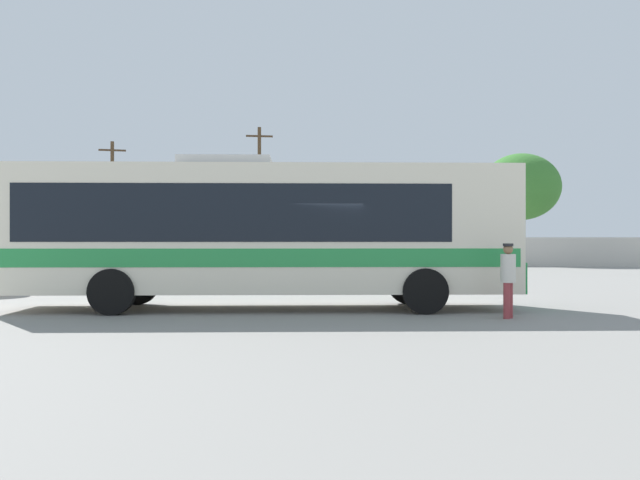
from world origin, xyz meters
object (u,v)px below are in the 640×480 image
roadside_tree_midleft (309,212)px  roadside_tree_midright (521,187)px  coach_bus_cream_green (257,229)px  utility_pole_far (259,193)px  utility_pole_near (112,200)px  parked_car_second_dark_blue (244,255)px  attendant_by_bus_door (508,276)px  roadside_tree_left (168,192)px  parked_car_leftmost_maroon (148,254)px

roadside_tree_midleft → roadside_tree_midright: (14.77, -3.15, 1.54)m
coach_bus_cream_green → utility_pole_far: bearing=98.3°
roadside_tree_midleft → roadside_tree_midright: size_ratio=0.69×
roadside_tree_midleft → utility_pole_near: bearing=-160.5°
roadside_tree_midright → roadside_tree_midleft: bearing=168.0°
utility_pole_near → roadside_tree_midleft: utility_pole_near is taller
roadside_tree_midleft → parked_car_second_dark_blue: bearing=-106.5°
utility_pole_far → roadside_tree_midright: size_ratio=1.22×
utility_pole_far → coach_bus_cream_green: bearing=-81.7°
parked_car_second_dark_blue → utility_pole_far: utility_pole_far is taller
attendant_by_bus_door → roadside_tree_left: roadside_tree_left is taller
coach_bus_cream_green → parked_car_leftmost_maroon: coach_bus_cream_green is taller
coach_bus_cream_green → parked_car_leftmost_maroon: 26.09m
utility_pole_near → roadside_tree_midleft: 13.96m
coach_bus_cream_green → parked_car_leftmost_maroon: size_ratio=2.91×
attendant_by_bus_door → roadside_tree_left: 39.15m
utility_pole_far → roadside_tree_midleft: 5.72m
utility_pole_far → roadside_tree_midleft: (2.98, 4.76, -1.07)m
coach_bus_cream_green → attendant_by_bus_door: 5.98m
parked_car_leftmost_maroon → roadside_tree_midleft: (8.99, 9.91, 2.95)m
attendant_by_bus_door → roadside_tree_midright: 33.59m
parked_car_leftmost_maroon → utility_pole_near: (-4.14, 5.25, 3.59)m
coach_bus_cream_green → parked_car_second_dark_blue: coach_bus_cream_green is taller
roadside_tree_left → roadside_tree_midleft: (10.43, 0.70, -1.49)m
parked_car_second_dark_blue → attendant_by_bus_door: bearing=-68.4°
utility_pole_near → roadside_tree_midright: size_ratio=1.11×
utility_pole_near → roadside_tree_midright: (27.91, 1.52, 0.90)m
utility_pole_near → attendant_by_bus_door: bearing=-57.0°
roadside_tree_left → roadside_tree_midleft: bearing=3.8°
coach_bus_cream_green → utility_pole_near: size_ratio=1.46×
parked_car_second_dark_blue → roadside_tree_midright: bearing=21.8°
utility_pole_near → roadside_tree_midright: bearing=3.1°
attendant_by_bus_door → utility_pole_near: (-20.07, 30.85, 3.48)m
utility_pole_near → utility_pole_far: bearing=-0.6°
utility_pole_near → parked_car_second_dark_blue: bearing=-29.2°
coach_bus_cream_green → roadside_tree_midleft: (-1.27, 33.87, 1.79)m
utility_pole_far → roadside_tree_left: 8.50m
parked_car_second_dark_blue → utility_pole_far: 6.84m
utility_pole_near → utility_pole_far: size_ratio=0.91×
roadside_tree_midright → roadside_tree_left: bearing=174.4°
attendant_by_bus_door → utility_pole_far: 32.55m
parked_car_leftmost_maroon → utility_pole_far: (6.01, 5.15, 4.02)m
parked_car_second_dark_blue → roadside_tree_midright: size_ratio=0.55×
roadside_tree_left → roadside_tree_midright: bearing=-5.6°
utility_pole_far → roadside_tree_midright: bearing=5.2°
attendant_by_bus_door → parked_car_leftmost_maroon: bearing=121.9°
parked_car_leftmost_maroon → roadside_tree_midright: (23.76, 6.77, 4.49)m
coach_bus_cream_green → utility_pole_far: 29.56m
attendant_by_bus_door → roadside_tree_midright: size_ratio=0.21×
utility_pole_near → roadside_tree_midleft: size_ratio=1.60×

